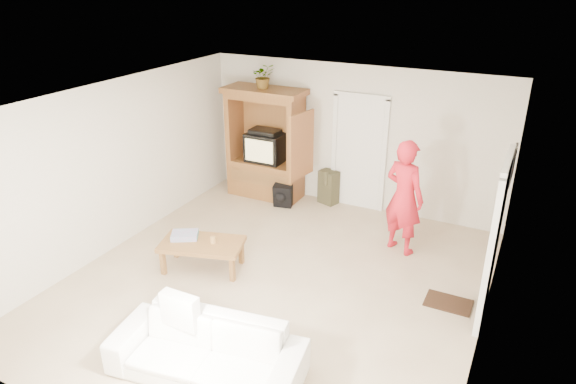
# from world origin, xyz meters

# --- Properties ---
(floor) EXTENTS (6.00, 6.00, 0.00)m
(floor) POSITION_xyz_m (0.00, 0.00, 0.00)
(floor) COLOR tan
(floor) RESTS_ON ground
(ceiling) EXTENTS (6.00, 6.00, 0.00)m
(ceiling) POSITION_xyz_m (0.00, 0.00, 2.60)
(ceiling) COLOR white
(ceiling) RESTS_ON floor
(wall_back) EXTENTS (5.50, 0.00, 5.50)m
(wall_back) POSITION_xyz_m (0.00, 3.00, 1.30)
(wall_back) COLOR silver
(wall_back) RESTS_ON floor
(wall_front) EXTENTS (5.50, 0.00, 5.50)m
(wall_front) POSITION_xyz_m (0.00, -3.00, 1.30)
(wall_front) COLOR silver
(wall_front) RESTS_ON floor
(wall_left) EXTENTS (0.00, 6.00, 6.00)m
(wall_left) POSITION_xyz_m (-2.75, 0.00, 1.30)
(wall_left) COLOR silver
(wall_left) RESTS_ON floor
(wall_right) EXTENTS (0.00, 6.00, 6.00)m
(wall_right) POSITION_xyz_m (2.75, 0.00, 1.30)
(wall_right) COLOR silver
(wall_right) RESTS_ON floor
(armoire) EXTENTS (1.82, 1.14, 2.10)m
(armoire) POSITION_xyz_m (-1.58, 2.66, 0.91)
(armoire) COLOR brown
(armoire) RESTS_ON floor
(door_back) EXTENTS (0.85, 0.05, 2.04)m
(door_back) POSITION_xyz_m (0.15, 2.97, 1.02)
(door_back) COLOR white
(door_back) RESTS_ON floor
(doorway_right) EXTENTS (0.05, 0.90, 2.04)m
(doorway_right) POSITION_xyz_m (2.73, 0.60, 1.02)
(doorway_right) COLOR black
(doorway_right) RESTS_ON floor
(framed_picture) EXTENTS (0.03, 0.60, 0.48)m
(framed_picture) POSITION_xyz_m (2.73, 1.90, 1.60)
(framed_picture) COLOR black
(framed_picture) RESTS_ON wall_right
(doormat) EXTENTS (0.60, 0.40, 0.02)m
(doormat) POSITION_xyz_m (2.30, 0.60, 0.01)
(doormat) COLOR #382316
(doormat) RESTS_ON floor
(plant) EXTENTS (0.53, 0.52, 0.45)m
(plant) POSITION_xyz_m (-1.60, 2.63, 2.32)
(plant) COLOR #4C7238
(plant) RESTS_ON armoire
(man) EXTENTS (0.77, 0.65, 1.81)m
(man) POSITION_xyz_m (1.32, 1.72, 0.91)
(man) COLOR red
(man) RESTS_ON floor
(sofa) EXTENTS (2.20, 1.12, 0.61)m
(sofa) POSITION_xyz_m (0.19, -1.89, 0.31)
(sofa) COLOR white
(sofa) RESTS_ON floor
(coffee_table) EXTENTS (1.32, 0.96, 0.44)m
(coffee_table) POSITION_xyz_m (-1.12, -0.14, 0.38)
(coffee_table) COLOR olive
(coffee_table) RESTS_ON floor
(towel) EXTENTS (0.47, 0.43, 0.08)m
(towel) POSITION_xyz_m (-1.42, -0.14, 0.48)
(towel) COLOR #DC499C
(towel) RESTS_ON coffee_table
(candle) EXTENTS (0.08, 0.08, 0.10)m
(candle) POSITION_xyz_m (-0.96, -0.08, 0.49)
(candle) COLOR tan
(candle) RESTS_ON coffee_table
(backpack_black) EXTENTS (0.38, 0.27, 0.42)m
(backpack_black) POSITION_xyz_m (-1.05, 2.32, 0.21)
(backpack_black) COLOR black
(backpack_black) RESTS_ON floor
(backpack_olive) EXTENTS (0.40, 0.34, 0.64)m
(backpack_olive) POSITION_xyz_m (-0.36, 2.85, 0.32)
(backpack_olive) COLOR #47442B
(backpack_olive) RESTS_ON floor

